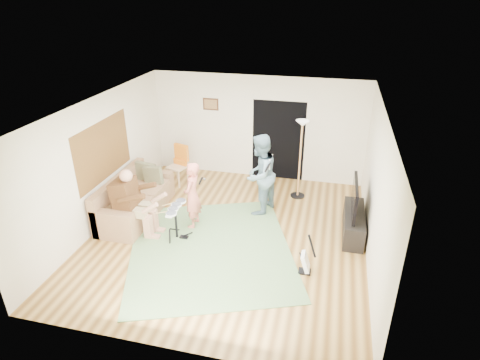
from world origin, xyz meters
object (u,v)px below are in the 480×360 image
object	(u,v)px
sofa	(132,202)
singer	(192,195)
dining_chair	(178,170)
guitar_spare	(306,262)
guitarist	(260,175)
television	(355,197)
tv_cabinet	(354,223)
torchiere_lamp	(301,146)
drum_kit	(176,224)

from	to	relation	value
sofa	singer	size ratio (longest dim) A/B	1.53
dining_chair	guitar_spare	bearing A→B (deg)	-21.13
guitarist	guitar_spare	bearing A→B (deg)	51.42
television	guitar_spare	bearing A→B (deg)	-117.95
singer	dining_chair	size ratio (longest dim) A/B	1.43
guitarist	television	distance (m)	2.08
television	sofa	bearing A→B (deg)	-175.99
tv_cabinet	guitarist	bearing A→B (deg)	167.44
guitarist	sofa	bearing A→B (deg)	-54.54
torchiere_lamp	guitarist	bearing A→B (deg)	-129.91
guitar_spare	dining_chair	size ratio (longest dim) A/B	0.79
guitar_spare	dining_chair	world-z (taller)	dining_chair
sofa	tv_cabinet	distance (m)	4.81
guitar_spare	television	bearing A→B (deg)	62.05
torchiere_lamp	tv_cabinet	bearing A→B (deg)	-47.32
guitarist	torchiere_lamp	world-z (taller)	torchiere_lamp
sofa	singer	distance (m)	1.55
singer	television	xyz separation A→B (m)	(3.27, 0.46, 0.12)
guitarist	tv_cabinet	size ratio (longest dim) A/B	1.31
dining_chair	sofa	bearing A→B (deg)	-84.72
guitarist	dining_chair	world-z (taller)	guitarist
tv_cabinet	television	distance (m)	0.60
tv_cabinet	television	xyz separation A→B (m)	(-0.05, 0.00, 0.60)
singer	television	size ratio (longest dim) A/B	1.21
singer	dining_chair	bearing A→B (deg)	-150.80
singer	guitar_spare	xyz separation A→B (m)	(2.48, -1.03, -0.50)
drum_kit	television	world-z (taller)	television
sofa	guitar_spare	distance (m)	4.12
sofa	dining_chair	bearing A→B (deg)	77.04
tv_cabinet	guitar_spare	bearing A→B (deg)	-119.42
singer	torchiere_lamp	bearing A→B (deg)	132.01
torchiere_lamp	television	size ratio (longest dim) A/B	1.60
torchiere_lamp	dining_chair	xyz separation A→B (m)	(-3.11, 0.02, -0.96)
torchiere_lamp	dining_chair	distance (m)	3.25
guitar_spare	television	xyz separation A→B (m)	(0.79, 1.49, 0.62)
guitarist	dining_chair	distance (m)	2.57
guitar_spare	television	distance (m)	1.80
singer	tv_cabinet	size ratio (longest dim) A/B	1.04
sofa	tv_cabinet	world-z (taller)	sofa
drum_kit	torchiere_lamp	distance (m)	3.40
television	guitarist	bearing A→B (deg)	167.14
sofa	guitar_spare	bearing A→B (deg)	-16.33
dining_chair	television	bearing A→B (deg)	0.10
guitar_spare	torchiere_lamp	world-z (taller)	torchiere_lamp
television	tv_cabinet	bearing A→B (deg)	0.00
singer	tv_cabinet	xyz separation A→B (m)	(3.32, 0.46, -0.48)
drum_kit	tv_cabinet	xyz separation A→B (m)	(3.50, 0.98, -0.08)
sofa	guitarist	world-z (taller)	guitarist
television	torchiere_lamp	bearing A→B (deg)	131.56
sofa	guitar_spare	size ratio (longest dim) A/B	2.77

